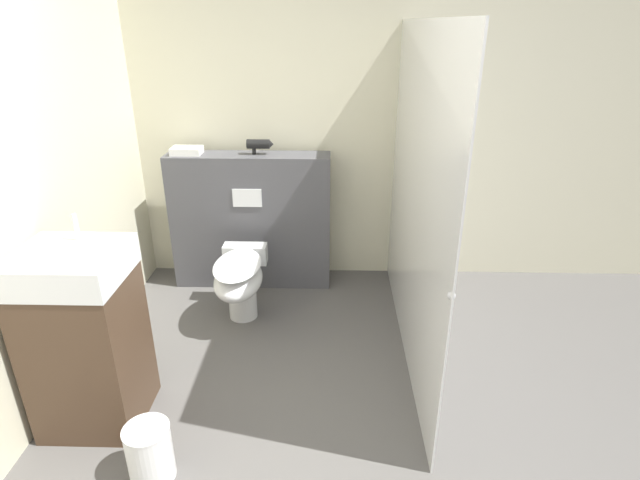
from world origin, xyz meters
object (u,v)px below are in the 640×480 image
object	(u,v)px
sink_vanity	(86,339)
waste_bin	(150,453)
toilet	(240,280)
hair_drier	(259,144)

from	to	relation	value
sink_vanity	waste_bin	world-z (taller)	sink_vanity
toilet	sink_vanity	world-z (taller)	sink_vanity
toilet	hair_drier	distance (m)	1.03
sink_vanity	waste_bin	distance (m)	0.68
sink_vanity	toilet	bearing A→B (deg)	58.04
hair_drier	waste_bin	distance (m)	2.24
hair_drier	sink_vanity	bearing A→B (deg)	-114.10
sink_vanity	waste_bin	xyz separation A→B (m)	(0.42, -0.40, -0.35)
sink_vanity	hair_drier	size ratio (longest dim) A/B	5.67
waste_bin	toilet	bearing A→B (deg)	81.99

